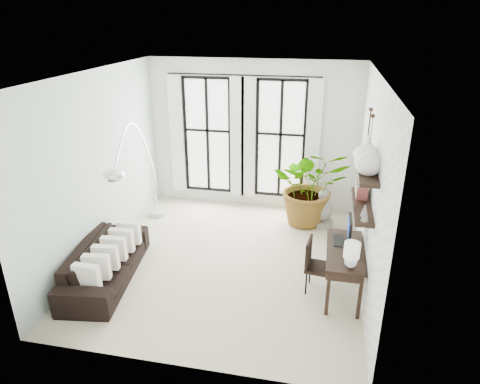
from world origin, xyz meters
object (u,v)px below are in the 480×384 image
(plant, at_px, (310,186))
(desk, at_px, (345,254))
(sofa, at_px, (106,262))
(arc_lamp, at_px, (135,150))
(desk_chair, at_px, (315,262))
(buddha, at_px, (323,211))

(plant, height_order, desk, plant)
(desk, bearing_deg, sofa, -174.88)
(desk, xyz_separation_m, arc_lamp, (-3.64, 0.90, 1.13))
(sofa, relative_size, arc_lamp, 0.80)
(desk_chair, bearing_deg, sofa, -166.18)
(sofa, distance_m, buddha, 4.29)
(desk, bearing_deg, desk_chair, 174.08)
(arc_lamp, distance_m, buddha, 3.88)
(arc_lamp, bearing_deg, desk, -13.85)
(desk, bearing_deg, plant, 105.13)
(sofa, distance_m, plant, 4.16)
(buddha, bearing_deg, desk_chair, -91.89)
(plant, distance_m, desk_chair, 2.38)
(plant, height_order, buddha, plant)
(buddha, bearing_deg, plant, 163.23)
(desk, distance_m, desk_chair, 0.49)
(desk, xyz_separation_m, desk_chair, (-0.43, 0.04, -0.22))
(arc_lamp, bearing_deg, desk_chair, -14.88)
(sofa, height_order, arc_lamp, arc_lamp)
(buddha, bearing_deg, arc_lamp, -156.89)
(sofa, bearing_deg, desk_chair, -91.15)
(desk_chair, bearing_deg, desk, 1.35)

